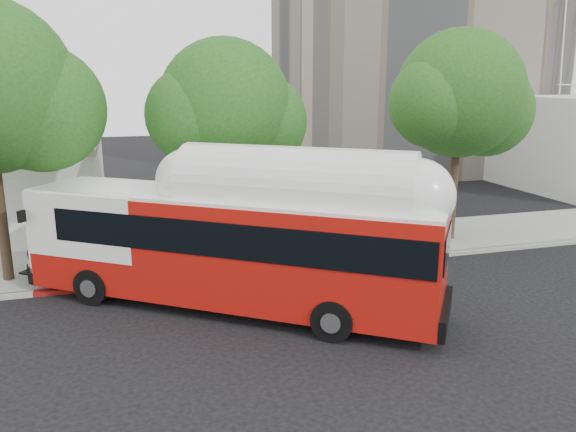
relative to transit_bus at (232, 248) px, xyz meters
name	(u,v)px	position (x,y,z in m)	size (l,w,h in m)	color
ground	(296,314)	(1.75, -1.14, -1.94)	(120.00, 120.00, 0.00)	black
sidewalk	(250,252)	(1.75, 5.36, -1.87)	(60.00, 5.00, 0.15)	gray
curb_strip	(265,271)	(1.75, 2.76, -1.87)	(60.00, 0.30, 0.15)	gray
red_curb_segment	(184,279)	(-1.25, 2.76, -1.86)	(10.00, 0.32, 0.16)	maroon
street_tree_left	(2,93)	(-6.78, 4.42, 4.66)	(6.67, 5.80, 9.74)	#2D2116
street_tree_mid	(235,110)	(1.16, 4.92, 3.96)	(5.75, 5.00, 8.62)	#2D2116
street_tree_right	(468,99)	(11.19, 4.72, 4.31)	(6.21, 5.40, 9.18)	#2D2116
transit_bus	(232,248)	(0.00, 0.00, 0.00)	(12.85, 10.13, 4.16)	#AD120C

